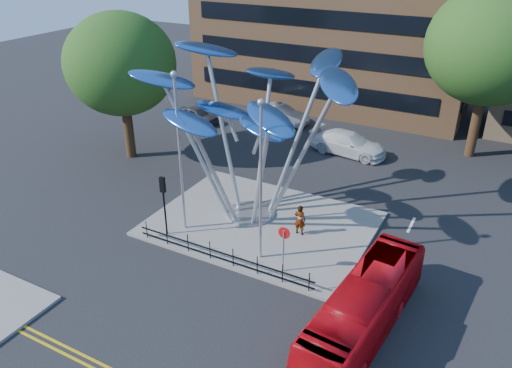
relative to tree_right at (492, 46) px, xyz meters
The scene contains 15 objects.
ground 24.75m from the tree_right, 109.98° to the right, with size 120.00×120.00×0.00m, color black.
traffic_island 20.01m from the tree_right, 119.36° to the right, with size 12.00×9.00×0.15m, color slate.
tree_right is the anchor object (origin of this frame).
tree_left 25.09m from the tree_right, 151.39° to the right, with size 7.60×7.60×10.32m.
leaf_sculpture 18.37m from the tree_right, 123.31° to the right, with size 12.72×9.54×9.51m.
street_lamp_left 22.49m from the tree_right, 124.05° to the right, with size 0.36×0.36×8.80m.
street_lamp_right 20.64m from the tree_right, 111.54° to the right, with size 0.36×0.36×8.30m.
traffic_light_island 24.06m from the tree_right, 123.69° to the right, with size 0.28×0.18×3.42m.
no_entry_sign_island 21.31m from the tree_right, 107.12° to the right, with size 0.60×0.10×2.45m.
pedestrian_railing_front 23.43m from the tree_right, 113.91° to the right, with size 10.00×0.06×1.00m.
red_bus 22.63m from the tree_right, 93.72° to the right, with size 2.10×8.98×2.50m, color #B50810.
pedestrian 18.75m from the tree_right, 112.47° to the right, with size 0.64×0.42×1.74m, color gray.
parked_car_left 23.32m from the tree_right, behind, with size 1.61×4.01×1.37m, color #43464B.
parked_car_mid 17.01m from the tree_right, behind, with size 1.73×4.96×1.64m, color #B5B8BE.
parked_car_right 11.51m from the tree_right, 153.52° to the right, with size 2.30×5.67×1.64m, color silver.
Camera 1 is at (10.20, -15.46, 14.91)m, focal length 35.00 mm.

